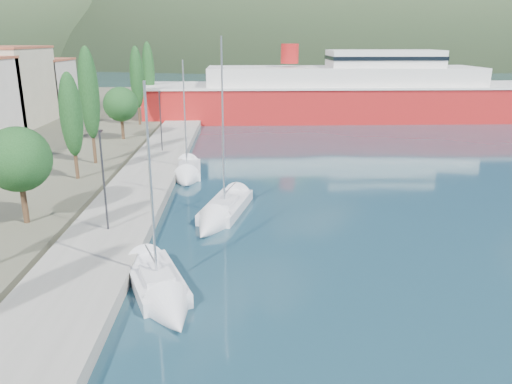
{
  "coord_description": "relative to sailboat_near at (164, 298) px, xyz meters",
  "views": [
    {
      "loc": [
        -0.87,
        -13.35,
        11.94
      ],
      "look_at": [
        0.0,
        14.0,
        3.5
      ],
      "focal_mm": 35.0,
      "sensor_mm": 36.0,
      "label": 1
    }
  ],
  "objects": [
    {
      "name": "ground",
      "position": [
        4.5,
        112.4,
        -0.3
      ],
      "size": [
        1400.0,
        1400.0,
        0.0
      ],
      "primitive_type": "plane",
      "color": "#1B3C4A"
    },
    {
      "name": "quay",
      "position": [
        -4.5,
        18.4,
        0.1
      ],
      "size": [
        5.0,
        88.0,
        0.8
      ],
      "primitive_type": "cube",
      "color": "gray",
      "rests_on": "ground"
    },
    {
      "name": "tree_row",
      "position": [
        -10.05,
        23.78,
        5.62
      ],
      "size": [
        4.04,
        63.99,
        10.84
      ],
      "color": "#47301E",
      "rests_on": "land_strip"
    },
    {
      "name": "lamp_posts",
      "position": [
        -4.5,
        7.89,
        3.78
      ],
      "size": [
        0.15,
        44.92,
        6.06
      ],
      "color": "#2D2D33",
      "rests_on": "quay"
    },
    {
      "name": "sailboat_near",
      "position": [
        0.0,
        0.0,
        0.0
      ],
      "size": [
        4.95,
        8.02,
        11.08
      ],
      "color": "silver",
      "rests_on": "ground"
    },
    {
      "name": "sailboat_mid",
      "position": [
        2.01,
        10.92,
        0.01
      ],
      "size": [
        4.6,
        9.37,
        13.04
      ],
      "color": "silver",
      "rests_on": "ground"
    },
    {
      "name": "sailboat_far",
      "position": [
        -1.15,
        21.82,
        0.01
      ],
      "size": [
        3.0,
        7.75,
        11.16
      ],
      "color": "silver",
      "rests_on": "ground"
    },
    {
      "name": "ferry",
      "position": [
        19.55,
        56.01,
        3.3
      ],
      "size": [
        59.56,
        12.83,
        11.82
      ],
      "color": "#B01A19",
      "rests_on": "ground"
    }
  ]
}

